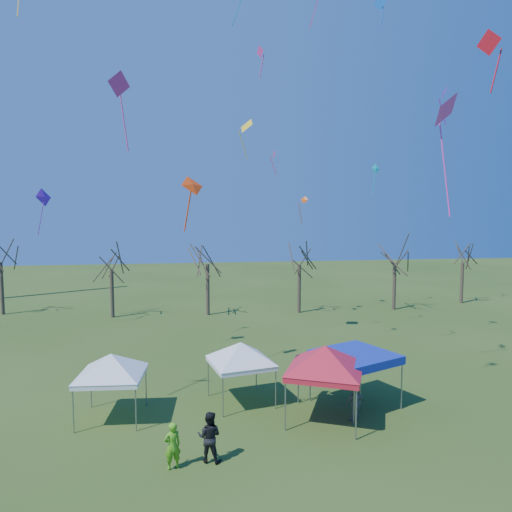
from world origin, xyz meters
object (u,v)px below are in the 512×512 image
(tree_2, at_px, (207,246))
(person_dark, at_px, (209,437))
(tent_blue, at_px, (355,357))
(tree_1, at_px, (111,252))
(tree_0, at_px, (0,243))
(tent_red, at_px, (325,351))
(tree_5, at_px, (463,247))
(tent_white_mid, at_px, (241,346))
(tree_3, at_px, (299,247))
(person_green, at_px, (172,446))
(tree_4, at_px, (395,246))
(tent_white_west, at_px, (111,358))
(person_grey, at_px, (355,403))

(tree_2, height_order, person_dark, tree_2)
(tent_blue, bearing_deg, tree_1, 124.26)
(tree_0, distance_m, tent_red, 33.98)
(tree_5, height_order, tent_red, tree_5)
(tent_white_mid, distance_m, person_dark, 5.70)
(tree_3, bearing_deg, person_dark, -111.26)
(tree_0, relative_size, tree_2, 1.03)
(tent_white_mid, distance_m, tent_blue, 5.47)
(tent_blue, height_order, person_dark, tent_blue)
(tree_3, bearing_deg, person_green, -113.66)
(tree_0, bearing_deg, tree_3, -7.08)
(tent_red, height_order, tent_blue, tent_red)
(tree_4, relative_size, tent_white_mid, 2.07)
(tree_2, xyz_separation_m, person_green, (-2.45, -25.11, -5.44))
(tree_0, bearing_deg, person_dark, -58.04)
(tree_4, bearing_deg, tree_1, 178.58)
(tree_0, bearing_deg, tree_2, -9.24)
(tree_0, relative_size, tent_white_west, 2.19)
(tent_red, bearing_deg, tree_3, 78.80)
(tree_1, bearing_deg, tree_2, -1.85)
(person_grey, bearing_deg, tent_red, -21.58)
(tree_1, height_order, tree_2, tree_2)
(tree_4, height_order, person_green, tree_4)
(tent_red, relative_size, tent_blue, 0.98)
(tree_1, height_order, person_green, tree_1)
(tree_0, distance_m, person_dark, 33.26)
(tree_3, xyz_separation_m, tree_5, (17.69, 2.02, -0.35))
(tree_1, bearing_deg, tent_white_mid, -65.65)
(tree_3, height_order, person_dark, tree_3)
(tree_3, xyz_separation_m, tent_white_west, (-13.61, -20.29, -3.33))
(tree_0, relative_size, tent_blue, 1.99)
(person_green, bearing_deg, person_dark, 170.32)
(person_dark, bearing_deg, tree_5, -116.81)
(tent_blue, bearing_deg, tent_white_mid, 168.13)
(tent_white_west, xyz_separation_m, tent_white_mid, (5.86, 0.90, 0.01))
(tent_red, bearing_deg, tree_5, 47.32)
(tree_2, xyz_separation_m, tree_4, (17.72, -0.38, -0.23))
(tent_blue, bearing_deg, tree_3, 83.27)
(tree_1, bearing_deg, person_green, -76.81)
(tree_5, bearing_deg, tree_3, -173.48)
(person_green, bearing_deg, tree_0, -82.30)
(tree_0, height_order, tree_1, tree_0)
(tree_4, distance_m, person_grey, 25.83)
(tree_2, relative_size, person_dark, 4.38)
(tree_1, distance_m, tree_5, 34.52)
(tent_red, bearing_deg, tree_0, 131.84)
(tree_5, bearing_deg, person_grey, -130.62)
(tree_0, height_order, tree_2, tree_0)
(tree_5, height_order, tent_blue, tree_5)
(tent_white_mid, relative_size, tent_red, 0.92)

